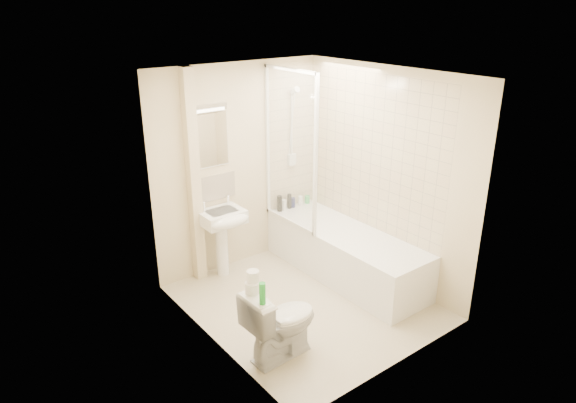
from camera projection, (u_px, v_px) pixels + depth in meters
floor at (306, 303)px, 5.49m from camera, size 2.50×2.50×0.00m
wall_back at (239, 168)px, 5.97m from camera, size 2.20×0.02×2.40m
wall_left at (209, 226)px, 4.42m from camera, size 0.02×2.50×2.40m
wall_right at (384, 176)px, 5.67m from camera, size 0.02×2.50×2.40m
ceiling at (309, 74)px, 4.61m from camera, size 2.20×2.50×0.02m
tile_back at (290, 139)px, 6.30m from camera, size 0.70×0.01×1.75m
tile_right at (371, 153)px, 5.73m from camera, size 0.01×2.10×1.75m
pipe_boxing at (194, 179)px, 5.57m from camera, size 0.12×0.12×2.40m
splashback at (212, 188)px, 5.81m from camera, size 0.60×0.02×0.30m
mirror at (209, 141)px, 5.61m from camera, size 0.46×0.01×0.60m
strip_light at (208, 108)px, 5.45m from camera, size 0.42×0.07×0.07m
bathtub at (345, 252)px, 5.95m from camera, size 0.70×2.10×0.55m
shower_screen at (290, 149)px, 5.77m from camera, size 0.04×0.92×1.80m
shower_fixture at (293, 130)px, 6.22m from camera, size 0.10×0.16×0.99m
pedestal_sink at (224, 225)px, 5.78m from camera, size 0.48×0.46×0.93m
bottle_black_a at (280, 204)px, 6.40m from camera, size 0.06×0.06×0.20m
bottle_white_a at (284, 205)px, 6.45m from camera, size 0.06×0.06×0.13m
bottle_black_b at (289, 201)px, 6.49m from camera, size 0.05×0.05×0.19m
bottle_blue at (293, 202)px, 6.53m from camera, size 0.06×0.06×0.13m
bottle_white_b at (300, 201)px, 6.60m from camera, size 0.06×0.06×0.12m
bottle_green at (307, 199)px, 6.67m from camera, size 0.06×0.06×0.10m
toilet at (281, 322)px, 4.56m from camera, size 0.44×0.72×0.70m
toilet_roll_lower at (252, 288)px, 4.34m from camera, size 0.12×0.12×0.10m
toilet_roll_upper at (253, 276)px, 4.32m from camera, size 0.11×0.11×0.10m
green_bottle at (262, 293)px, 4.16m from camera, size 0.05×0.05×0.19m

